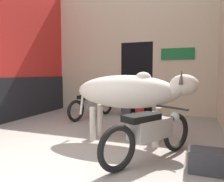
# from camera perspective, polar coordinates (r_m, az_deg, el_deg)

# --- Properties ---
(ground_plane) EXTENTS (30.00, 30.00, 0.00)m
(ground_plane) POSITION_cam_1_polar(r_m,az_deg,el_deg) (3.19, -18.62, -18.44)
(ground_plane) COLOR #9E9389
(wall_left_shopfront) EXTENTS (0.25, 4.41, 4.07)m
(wall_left_shopfront) POSITION_cam_1_polar(r_m,az_deg,el_deg) (6.36, -24.97, 10.75)
(wall_left_shopfront) COLOR red
(wall_left_shopfront) RESTS_ON ground_plane
(wall_back_with_doorway) EXTENTS (5.03, 0.93, 4.07)m
(wall_back_with_doorway) POSITION_cam_1_polar(r_m,az_deg,el_deg) (7.16, 5.75, 8.67)
(wall_back_with_doorway) COLOR beige
(wall_back_with_doorway) RESTS_ON ground_plane
(cow) EXTENTS (2.18, 0.63, 1.30)m
(cow) POSITION_cam_1_polar(r_m,az_deg,el_deg) (3.91, 4.72, -0.31)
(cow) COLOR beige
(cow) RESTS_ON ground_plane
(motorcycle_near) EXTENTS (1.02, 1.60, 0.73)m
(motorcycle_near) POSITION_cam_1_polar(r_m,az_deg,el_deg) (3.19, 9.99, -10.49)
(motorcycle_near) COLOR black
(motorcycle_near) RESTS_ON ground_plane
(motorcycle_far) EXTENTS (0.71, 1.78, 0.70)m
(motorcycle_far) POSITION_cam_1_polar(r_m,az_deg,el_deg) (6.14, -5.23, -3.38)
(motorcycle_far) COLOR black
(motorcycle_far) RESTS_ON ground_plane
(shopkeeper_seated) EXTENTS (0.38, 0.34, 1.19)m
(shopkeeper_seated) POSITION_cam_1_polar(r_m,az_deg,el_deg) (6.50, 4.12, -0.82)
(shopkeeper_seated) COLOR #3D3842
(shopkeeper_seated) RESTS_ON ground_plane
(plastic_stool) EXTENTS (0.38, 0.38, 0.42)m
(plastic_stool) POSITION_cam_1_polar(r_m,az_deg,el_deg) (6.42, 7.19, -4.54)
(plastic_stool) COLOR red
(plastic_stool) RESTS_ON ground_plane
(crate) EXTENTS (0.44, 0.32, 0.28)m
(crate) POSITION_cam_1_polar(r_m,az_deg,el_deg) (3.11, 23.49, -16.38)
(crate) COLOR #38383D
(crate) RESTS_ON ground_plane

